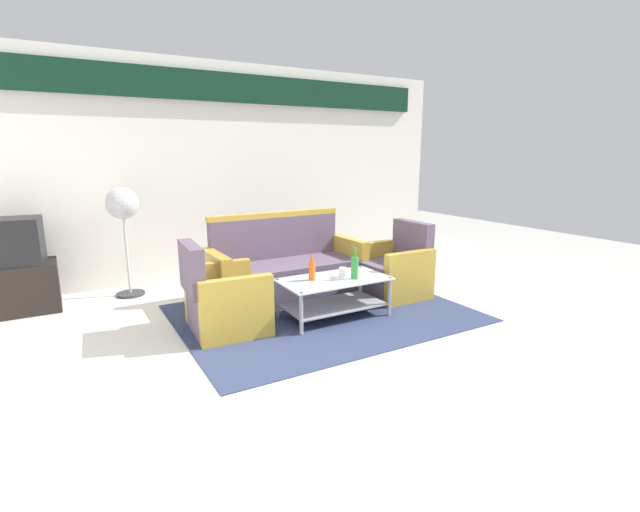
{
  "coord_description": "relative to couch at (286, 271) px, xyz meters",
  "views": [
    {
      "loc": [
        -2.15,
        -3.0,
        1.65
      ],
      "look_at": [
        0.04,
        0.81,
        0.65
      ],
      "focal_mm": 25.56,
      "sensor_mm": 36.0,
      "label": 1
    }
  ],
  "objects": [
    {
      "name": "pedestal_fan",
      "position": [
        -1.57,
        0.99,
        0.7
      ],
      "size": [
        0.36,
        0.36,
        1.27
      ],
      "color": "#2D2D33",
      "rests_on": "ground"
    },
    {
      "name": "bottle_green",
      "position": [
        0.31,
        -0.95,
        0.21
      ],
      "size": [
        0.07,
        0.07,
        0.32
      ],
      "color": "#2D8C38",
      "rests_on": "coffee_table"
    },
    {
      "name": "rug",
      "position": [
        0.09,
        -0.7,
        -0.31
      ],
      "size": [
        2.91,
        2.19,
        0.01
      ],
      "primitive_type": "cube",
      "color": "#2D3856",
      "rests_on": "ground"
    },
    {
      "name": "armchair_right",
      "position": [
        1.13,
        -0.56,
        -0.03
      ],
      "size": [
        0.7,
        0.76,
        0.85
      ],
      "rotation": [
        0.0,
        0.0,
        1.57
      ],
      "color": "#5B4C60",
      "rests_on": "rug"
    },
    {
      "name": "cup",
      "position": [
        0.24,
        -0.84,
        0.14
      ],
      "size": [
        0.08,
        0.08,
        0.1
      ],
      "primitive_type": "cylinder",
      "color": "silver",
      "rests_on": "coffee_table"
    },
    {
      "name": "ground_plane",
      "position": [
        -0.04,
        -1.61,
        -0.32
      ],
      "size": [
        14.0,
        14.0,
        0.0
      ],
      "primitive_type": "plane",
      "color": "beige"
    },
    {
      "name": "tv_stand",
      "position": [
        -2.68,
        0.94,
        -0.06
      ],
      "size": [
        0.8,
        0.5,
        0.52
      ],
      "primitive_type": "cube",
      "color": "black",
      "rests_on": "ground"
    },
    {
      "name": "wall_back",
      "position": [
        -0.04,
        1.44,
        1.16
      ],
      "size": [
        6.52,
        0.19,
        2.8
      ],
      "color": "silver",
      "rests_on": "ground"
    },
    {
      "name": "coffee_table",
      "position": [
        0.13,
        -0.85,
        -0.04
      ],
      "size": [
        1.1,
        0.6,
        0.4
      ],
      "color": "silver",
      "rests_on": "rug"
    },
    {
      "name": "bottle_orange",
      "position": [
        -0.09,
        -0.78,
        0.2
      ],
      "size": [
        0.07,
        0.07,
        0.27
      ],
      "color": "#D85919",
      "rests_on": "coffee_table"
    },
    {
      "name": "television",
      "position": [
        -2.68,
        0.94,
        0.44
      ],
      "size": [
        0.64,
        0.5,
        0.48
      ],
      "rotation": [
        0.0,
        0.0,
        3.05
      ],
      "color": "black",
      "rests_on": "tv_stand"
    },
    {
      "name": "armchair_left",
      "position": [
        -0.95,
        -0.62,
        -0.03
      ],
      "size": [
        0.74,
        0.8,
        0.85
      ],
      "rotation": [
        0.0,
        0.0,
        -1.63
      ],
      "color": "#5B4C60",
      "rests_on": "rug"
    },
    {
      "name": "couch",
      "position": [
        0.0,
        0.0,
        0.0
      ],
      "size": [
        1.81,
        0.77,
        0.96
      ],
      "rotation": [
        0.0,
        0.0,
        3.16
      ],
      "color": "#5B4C60",
      "rests_on": "rug"
    }
  ]
}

